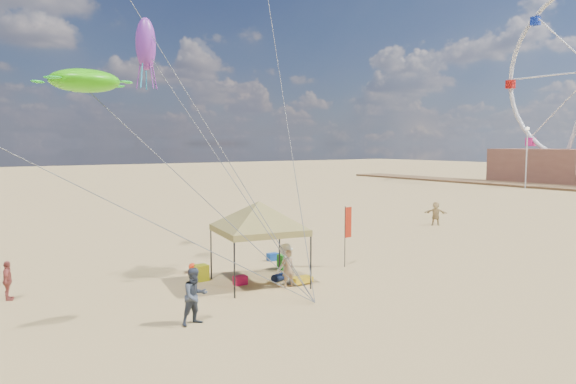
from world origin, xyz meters
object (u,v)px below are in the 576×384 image
(cooler_red, at_px, (240,280))
(lamp_north, at_px, (527,147))
(feather_flag, at_px, (347,226))
(person_near_c, at_px, (285,264))
(person_near_a, at_px, (288,268))
(cooler_blue, at_px, (273,257))
(person_near_b, at_px, (195,296))
(person_far_c, at_px, (436,213))
(beach_cart, at_px, (302,280))
(canopy_tent, at_px, (259,204))
(chair_yellow, at_px, (202,273))
(chair_green, at_px, (284,262))
(person_far_a, at_px, (8,281))

(cooler_red, distance_m, lamp_north, 60.64)
(feather_flag, distance_m, person_near_c, 4.58)
(person_near_a, xyz_separation_m, person_near_c, (0.17, 0.43, 0.09))
(cooler_blue, relative_size, person_near_b, 0.28)
(cooler_red, bearing_deg, person_far_c, 17.68)
(beach_cart, relative_size, person_near_a, 0.57)
(beach_cart, bearing_deg, canopy_tent, 141.51)
(canopy_tent, height_order, cooler_blue, canopy_tent)
(person_far_c, bearing_deg, chair_yellow, -117.24)
(chair_green, bearing_deg, chair_yellow, 176.57)
(person_near_a, xyz_separation_m, person_far_a, (-9.91, 4.53, -0.02))
(chair_yellow, xyz_separation_m, person_near_b, (-2.67, -5.08, 0.60))
(person_far_c, xyz_separation_m, lamp_north, (36.29, 15.09, 4.64))
(person_near_c, distance_m, lamp_north, 59.44)
(beach_cart, bearing_deg, feather_flag, 20.61)
(person_near_c, distance_m, person_far_a, 10.88)
(feather_flag, bearing_deg, canopy_tent, -176.80)
(person_near_c, bearing_deg, canopy_tent, -60.90)
(chair_yellow, xyz_separation_m, beach_cart, (3.23, -2.99, -0.15))
(person_far_c, relative_size, lamp_north, 0.21)
(canopy_tent, relative_size, person_near_b, 3.44)
(person_near_b, bearing_deg, feather_flag, 12.27)
(cooler_blue, height_order, lamp_north, lamp_north)
(canopy_tent, height_order, person_far_c, canopy_tent)
(beach_cart, height_order, person_near_a, person_near_a)
(canopy_tent, height_order, beach_cart, canopy_tent)
(feather_flag, distance_m, cooler_blue, 4.31)
(chair_yellow, xyz_separation_m, person_far_c, (21.20, 4.87, 0.53))
(cooler_red, bearing_deg, cooler_blue, 40.63)
(chair_yellow, xyz_separation_m, person_near_a, (2.52, -3.00, 0.44))
(beach_cart, height_order, person_far_c, person_far_c)
(canopy_tent, xyz_separation_m, feather_flag, (5.21, 0.29, -1.43))
(canopy_tent, height_order, chair_yellow, canopy_tent)
(person_near_a, relative_size, person_near_c, 0.90)
(canopy_tent, height_order, person_near_a, canopy_tent)
(cooler_red, relative_size, person_near_c, 0.31)
(feather_flag, distance_m, chair_green, 3.53)
(chair_yellow, distance_m, person_far_a, 7.57)
(beach_cart, bearing_deg, cooler_blue, 71.63)
(feather_flag, relative_size, person_near_a, 1.90)
(cooler_blue, height_order, person_near_c, person_near_c)
(person_near_c, bearing_deg, feather_flag, 170.73)
(person_near_c, bearing_deg, person_far_a, -44.37)
(person_near_a, distance_m, person_far_c, 20.28)
(chair_green, distance_m, person_near_c, 2.81)
(chair_green, height_order, person_far_a, person_far_a)
(person_near_a, bearing_deg, person_near_c, -107.84)
(cooler_blue, relative_size, beach_cart, 0.60)
(cooler_blue, relative_size, person_near_a, 0.34)
(lamp_north, bearing_deg, chair_green, -159.24)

